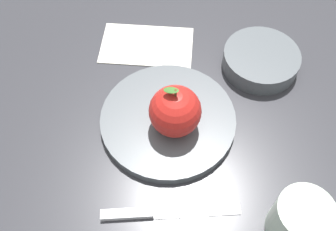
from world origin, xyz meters
TOP-DOWN VIEW (x-y plane):
  - ground_plane at (0.00, 0.00)m, footprint 2.40×2.40m
  - dinner_plate at (0.02, -0.01)m, footprint 0.22×0.22m
  - apple at (-0.00, -0.00)m, footprint 0.08×0.08m
  - side_bowl at (-0.11, -0.18)m, footprint 0.14×0.14m
  - cup at (-0.20, 0.10)m, footprint 0.08×0.08m
  - knife at (-0.02, 0.14)m, footprint 0.19×0.09m
  - linen_napkin at (0.11, -0.16)m, footprint 0.19×0.14m

SIDE VIEW (x-z plane):
  - ground_plane at x=0.00m, z-range 0.00..0.00m
  - linen_napkin at x=0.11m, z-range 0.00..0.00m
  - knife at x=-0.02m, z-range 0.00..0.01m
  - dinner_plate at x=0.02m, z-range 0.00..0.02m
  - side_bowl at x=-0.11m, z-range 0.00..0.04m
  - cup at x=-0.20m, z-range 0.00..0.08m
  - apple at x=0.00m, z-range 0.01..0.10m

